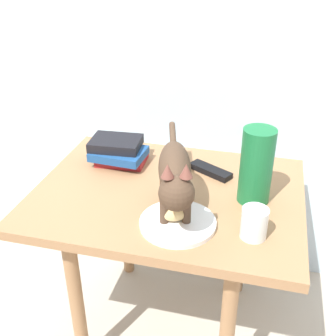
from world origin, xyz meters
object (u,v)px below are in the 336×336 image
(side_table, at_px, (168,211))
(green_vase, at_px, (256,166))
(plate, at_px, (178,223))
(candle_jar, at_px, (254,225))
(bread_roll, at_px, (174,211))
(book_stack, at_px, (119,151))
(tv_remote, at_px, (211,171))
(cat, at_px, (175,174))

(side_table, distance_m, green_vase, 0.32)
(plate, xyz_separation_m, candle_jar, (0.20, 0.00, 0.03))
(bread_roll, xyz_separation_m, candle_jar, (0.21, -0.01, -0.00))
(book_stack, relative_size, tv_remote, 1.30)
(plate, distance_m, candle_jar, 0.20)
(side_table, xyz_separation_m, candle_jar, (0.27, -0.16, 0.12))
(plate, distance_m, bread_roll, 0.03)
(candle_jar, height_order, tv_remote, candle_jar)
(side_table, height_order, candle_jar, candle_jar)
(book_stack, bearing_deg, bread_roll, -48.00)
(green_vase, bearing_deg, book_stack, 165.00)
(cat, bearing_deg, side_table, 112.67)
(bread_roll, distance_m, green_vase, 0.27)
(plate, distance_m, green_vase, 0.28)
(side_table, relative_size, plate, 3.91)
(side_table, relative_size, tv_remote, 5.48)
(side_table, height_order, book_stack, book_stack)
(candle_jar, bearing_deg, book_stack, 147.87)
(cat, xyz_separation_m, book_stack, (-0.26, 0.26, -0.09))
(bread_roll, bearing_deg, green_vase, 40.65)
(side_table, xyz_separation_m, book_stack, (-0.21, 0.14, 0.12))
(candle_jar, bearing_deg, green_vase, 94.41)
(candle_jar, distance_m, tv_remote, 0.35)
(cat, relative_size, tv_remote, 3.11)
(plate, xyz_separation_m, bread_roll, (-0.01, 0.01, 0.03))
(bread_roll, bearing_deg, tv_remote, 80.00)
(tv_remote, bearing_deg, book_stack, -150.53)
(book_stack, bearing_deg, candle_jar, -32.13)
(plate, distance_m, cat, 0.14)
(plate, bearing_deg, book_stack, 132.67)
(plate, height_order, book_stack, book_stack)
(cat, bearing_deg, bread_roll, -78.56)
(bread_roll, relative_size, candle_jar, 0.94)
(book_stack, distance_m, tv_remote, 0.32)
(book_stack, height_order, candle_jar, same)
(candle_jar, bearing_deg, tv_remote, 117.90)
(bread_roll, height_order, green_vase, green_vase)
(book_stack, height_order, tv_remote, book_stack)
(side_table, relative_size, book_stack, 4.22)
(plate, relative_size, green_vase, 0.92)
(side_table, bearing_deg, bread_roll, -70.16)
(book_stack, xyz_separation_m, tv_remote, (0.32, 0.00, -0.03))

